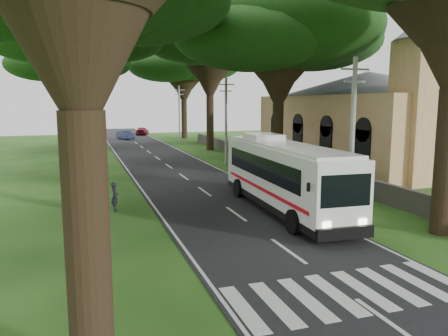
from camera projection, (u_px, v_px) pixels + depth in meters
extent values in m
plane|color=#234B15|center=(314.00, 270.00, 15.25)|extent=(140.00, 140.00, 0.00)
cube|color=black|center=(171.00, 168.00, 38.71)|extent=(8.00, 120.00, 0.04)
cube|color=silver|center=(347.00, 293.00, 13.37)|extent=(8.00, 3.00, 0.01)
cube|color=#383533|center=(269.00, 159.00, 40.48)|extent=(0.35, 50.00, 1.20)
cube|color=tan|center=(365.00, 130.00, 41.01)|extent=(12.00, 22.00, 6.40)
pyramid|color=#595960|center=(368.00, 71.00, 40.20)|extent=(14.00, 24.00, 2.20)
cube|color=tan|center=(419.00, 114.00, 30.42)|extent=(3.00, 3.00, 10.00)
cone|color=#595960|center=(425.00, 27.00, 29.55)|extent=(4.00, 4.00, 1.60)
cylinder|color=gray|center=(352.00, 138.00, 21.99)|extent=(0.24, 0.24, 8.00)
cube|color=gray|center=(355.00, 69.00, 21.48)|extent=(1.60, 0.10, 0.10)
cube|color=gray|center=(355.00, 82.00, 21.57)|extent=(1.20, 0.10, 0.10)
cylinder|color=gray|center=(226.00, 121.00, 40.76)|extent=(0.24, 0.24, 8.00)
cube|color=gray|center=(226.00, 84.00, 40.25)|extent=(1.60, 0.10, 0.10)
cube|color=gray|center=(226.00, 91.00, 40.34)|extent=(1.20, 0.10, 0.10)
cylinder|color=gray|center=(179.00, 115.00, 59.53)|extent=(0.24, 0.24, 8.00)
cube|color=gray|center=(179.00, 90.00, 59.02)|extent=(1.60, 0.10, 0.10)
cube|color=gray|center=(179.00, 94.00, 59.11)|extent=(1.20, 0.10, 0.10)
cylinder|color=black|center=(88.00, 252.00, 8.74)|extent=(0.90, 0.90, 5.65)
cone|color=black|center=(76.00, 6.00, 8.03)|extent=(3.20, 3.20, 3.80)
cylinder|color=black|center=(72.00, 155.00, 23.59)|extent=(0.90, 0.90, 5.90)
cone|color=black|center=(67.00, 64.00, 22.86)|extent=(3.20, 3.20, 3.80)
cylinder|color=black|center=(80.00, 132.00, 40.63)|extent=(0.90, 0.90, 6.00)
cone|color=black|center=(78.00, 79.00, 39.89)|extent=(3.20, 3.20, 3.80)
ellipsoid|color=black|center=(75.00, 28.00, 39.23)|extent=(13.96, 13.96, 5.86)
cylinder|color=black|center=(72.00, 125.00, 57.24)|extent=(0.90, 0.90, 5.63)
cone|color=black|center=(70.00, 88.00, 56.53)|extent=(3.20, 3.20, 3.80)
ellipsoid|color=black|center=(68.00, 57.00, 55.93)|extent=(13.66, 13.66, 5.74)
cylinder|color=black|center=(445.00, 163.00, 18.98)|extent=(0.90, 0.90, 6.37)
cylinder|color=black|center=(278.00, 138.00, 36.08)|extent=(0.90, 0.90, 5.67)
cone|color=black|center=(279.00, 80.00, 35.37)|extent=(3.20, 3.20, 3.80)
ellipsoid|color=black|center=(280.00, 28.00, 34.77)|extent=(16.28, 16.28, 6.84)
cylinder|color=black|center=(210.00, 123.00, 52.76)|extent=(0.90, 0.90, 6.52)
cone|color=black|center=(210.00, 80.00, 51.98)|extent=(3.20, 3.20, 3.80)
ellipsoid|color=black|center=(210.00, 36.00, 51.22)|extent=(14.27, 14.27, 5.99)
cylinder|color=black|center=(184.00, 119.00, 70.00)|extent=(0.90, 0.90, 6.01)
cone|color=black|center=(184.00, 88.00, 69.27)|extent=(3.20, 3.20, 3.80)
ellipsoid|color=black|center=(183.00, 60.00, 68.60)|extent=(16.31, 16.31, 6.85)
cube|color=white|center=(284.00, 175.00, 23.27)|extent=(3.07, 12.35, 3.01)
cube|color=black|center=(282.00, 166.00, 23.50)|extent=(3.03, 10.11, 1.12)
cube|color=black|center=(283.00, 201.00, 23.49)|extent=(3.11, 12.39, 0.36)
cube|color=red|center=(284.00, 187.00, 23.37)|extent=(3.07, 11.13, 0.18)
cube|color=white|center=(284.00, 145.00, 23.03)|extent=(2.84, 11.73, 0.18)
cylinder|color=black|center=(294.00, 222.00, 19.25)|extent=(0.40, 1.14, 1.12)
cylinder|color=black|center=(345.00, 218.00, 19.94)|extent=(0.40, 1.14, 1.12)
cylinder|color=black|center=(239.00, 188.00, 26.82)|extent=(0.40, 1.14, 1.12)
cylinder|color=black|center=(277.00, 186.00, 27.51)|extent=(0.40, 1.14, 1.12)
imported|color=navy|center=(125.00, 135.00, 67.97)|extent=(2.69, 4.45, 1.38)
imported|color=maroon|center=(142.00, 131.00, 77.31)|extent=(3.02, 4.85, 1.31)
imported|color=black|center=(115.00, 197.00, 23.31)|extent=(0.38, 0.58, 1.57)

